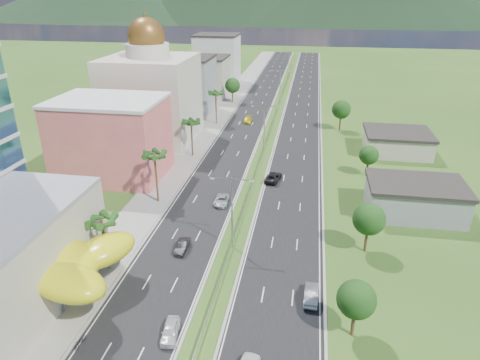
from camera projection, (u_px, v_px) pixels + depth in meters
The scene contains 34 objects.
ground at pixel (218, 290), 53.51m from camera, with size 500.00×500.00×0.00m, color #2D5119.
road_left at pixel (255, 107), 135.60m from camera, with size 11.00×260.00×0.04m, color black.
road_right at pixel (302, 109), 133.35m from camera, with size 11.00×260.00×0.04m, color black.
sidewalk_left at pixel (225, 106), 137.01m from camera, with size 7.00×260.00×0.12m, color gray.
median_guardrail at pixel (273, 123), 118.03m from camera, with size 0.10×216.06×0.76m.
streetlight_median_b at pixel (232, 205), 59.74m from camera, with size 6.04×0.25×11.00m.
streetlight_median_c at pixel (264, 124), 95.73m from camera, with size 6.04×0.25×11.00m.
streetlight_median_d at pixel (280, 84), 136.22m from camera, with size 6.04×0.25×11.00m.
streetlight_median_e at pixel (289, 62), 176.70m from camera, with size 6.04×0.25×11.00m.
lime_canopy at pixel (46, 260), 50.86m from camera, with size 18.00×15.00×7.40m.
pink_shophouse at pixel (111, 140), 83.43m from camera, with size 20.00×15.00×15.00m, color #D65D57.
domed_building at pixel (151, 94), 102.54m from camera, with size 20.00×20.00×28.70m.
midrise_grey at pixel (185, 86), 126.26m from camera, with size 16.00×15.00×16.00m, color gray.
midrise_beige at pixel (203, 78), 146.67m from camera, with size 16.00×15.00×13.00m, color #AFA690.
midrise_white at pixel (217, 60), 166.33m from camera, with size 16.00×15.00×18.00m, color silver.
shed_near at pixel (415, 200), 70.78m from camera, with size 15.00×10.00×5.00m, color gray.
shed_far at pixel (397, 143), 97.59m from camera, with size 14.00×12.00×4.40m, color #AFA690.
palm_tree_b at pixel (102, 223), 54.74m from camera, with size 3.60×3.60×8.10m.
palm_tree_c at pixel (155, 157), 72.14m from camera, with size 3.60×3.60×9.60m.
palm_tree_d at pixel (191, 123), 93.23m from camera, with size 3.60×3.60×8.60m.
palm_tree_e at pixel (216, 94), 115.41m from camera, with size 3.60×3.60×9.40m.
leafy_tree_lfar at pixel (233, 86), 139.02m from camera, with size 4.90×4.90×8.05m.
leafy_tree_ra at pixel (356, 300), 44.65m from camera, with size 4.20×4.20×6.90m.
leafy_tree_rb at pixel (369, 219), 59.33m from camera, with size 4.55×4.55×7.47m.
leafy_tree_rc at pixel (369, 155), 84.41m from camera, with size 3.85×3.85×6.33m.
leafy_tree_rd at pixel (341, 110), 111.50m from camera, with size 4.90×4.90×8.05m.
mountain_ridge at pixel (364, 24), 449.37m from camera, with size 860.00×140.00×90.00m, color black, non-canonical shape.
car_white_near_left at pixel (170, 331), 46.05m from camera, with size 1.70×4.24×1.44m, color silver.
car_dark_left at pixel (182, 246), 61.29m from camera, with size 1.44×4.13×1.36m, color black.
car_silver_mid_left at pixel (222, 200), 74.59m from camera, with size 2.18×4.73×1.31m, color #AEB1B6.
car_yellow_far_left at pixel (248, 120), 120.06m from camera, with size 2.02×4.97×1.44m, color gold.
car_silver_right at pixel (311, 294), 51.51m from camera, with size 1.64×4.71×1.55m, color #96989D.
car_dark_far_right at pixel (273, 177), 83.46m from camera, with size 2.52×5.46×1.52m, color black.
motorcycle at pixel (80, 341), 44.85m from camera, with size 0.59×1.96×1.26m, color black.
Camera 1 is at (9.84, -42.12, 34.49)m, focal length 32.00 mm.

